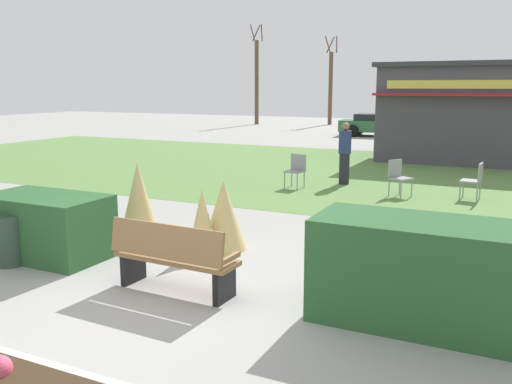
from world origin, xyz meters
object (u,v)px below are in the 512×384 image
parked_car_center_slot (479,127)px  parked_car_west_slot (380,124)px  food_kiosk (496,112)px  trash_bin (9,240)px  cafe_chair_east (475,178)px  person_strolling (345,153)px  park_bench (173,257)px  tree_left_bg (331,86)px  cafe_chair_center (296,168)px  tree_right_bg (257,80)px  cafe_chair_west (398,175)px

parked_car_center_slot → parked_car_west_slot: bearing=180.0°
food_kiosk → parked_car_center_slot: 8.22m
trash_bin → cafe_chair_east: 10.05m
person_strolling → food_kiosk: bearing=86.0°
park_bench → tree_left_bg: bearing=104.8°
park_bench → parked_car_west_slot: parked_car_west_slot is taller
park_bench → cafe_chair_center: (-1.36, 7.71, 0.05)m
cafe_chair_center → parked_car_center_slot: bearing=78.3°
food_kiosk → person_strolling: bearing=-115.9°
trash_bin → cafe_chair_center: (1.54, 7.80, 0.15)m
cafe_chair_east → tree_right_bg: (-16.12, 21.59, 2.53)m
person_strolling → parked_car_center_slot: (2.37, 15.12, -0.22)m
park_bench → parked_car_center_slot: parked_car_center_slot is taller
tree_right_bg → parked_car_center_slot: bearing=-20.8°
cafe_chair_center → cafe_chair_east: bearing=4.1°
person_strolling → parked_car_center_slot: person_strolling is taller
trash_bin → tree_left_bg: bearing=99.7°
food_kiosk → parked_car_west_slot: 10.13m
park_bench → cafe_chair_east: (3.03, 8.02, 0.05)m
cafe_chair_west → parked_car_west_slot: bearing=104.8°
cafe_chair_west → parked_car_center_slot: bearing=87.5°
parked_car_center_slot → tree_left_bg: 13.01m
parked_car_west_slot → food_kiosk: bearing=-53.3°
cafe_chair_east → cafe_chair_center: (-4.39, -0.31, 0.00)m
cafe_chair_center → tree_left_bg: tree_left_bg is taller
park_bench → person_strolling: person_strolling is taller
trash_bin → parked_car_west_slot: 23.99m
cafe_chair_east → cafe_chair_center: 4.40m
cafe_chair_east → parked_car_center_slot: 15.90m
tree_right_bg → person_strolling: bearing=-58.6°
cafe_chair_west → person_strolling: size_ratio=0.53×
parked_car_center_slot → cafe_chair_east: bearing=-86.3°
trash_bin → parked_car_west_slot: (-0.08, 23.98, 0.26)m
park_bench → parked_car_center_slot: 23.97m
person_strolling → parked_car_west_slot: person_strolling is taller
trash_bin → parked_car_center_slot: bearing=78.5°
food_kiosk → parked_car_center_slot: bearing=97.4°
trash_bin → tree_right_bg: tree_right_bg is taller
cafe_chair_center → person_strolling: size_ratio=0.53×
trash_bin → person_strolling: size_ratio=0.45×
park_bench → tree_right_bg: bearing=113.9°
park_bench → trash_bin: bearing=-178.1°
park_bench → cafe_chair_west: (1.30, 7.73, 0.05)m
cafe_chair_west → parked_car_center_slot: 16.17m
tree_left_bg → tree_right_bg: (-4.78, -1.95, 0.40)m
cafe_chair_center → parked_car_center_slot: size_ratio=0.20×
food_kiosk → park_bench: bearing=-100.9°
park_bench → tree_left_bg: tree_left_bg is taller
park_bench → cafe_chair_center: size_ratio=1.93×
park_bench → tree_left_bg: (-8.31, 31.56, 2.18)m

